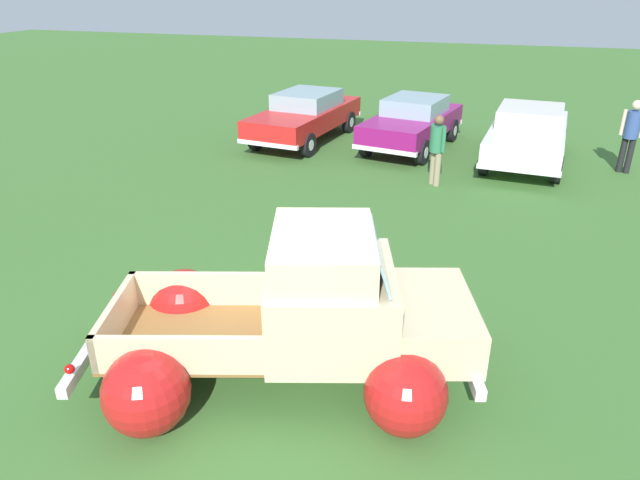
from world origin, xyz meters
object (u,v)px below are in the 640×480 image
show_car_0 (305,114)px  spectator_0 (437,146)px  vintage_pickup_truck (309,321)px  show_car_1 (413,121)px  show_car_2 (528,133)px  spectator_1 (631,132)px

show_car_0 → spectator_0: spectator_0 is taller
vintage_pickup_truck → spectator_0: vintage_pickup_truck is taller
show_car_0 → show_car_1: (3.18, 0.10, -0.00)m
show_car_2 → spectator_1: bearing=90.4°
show_car_0 → spectator_1: (8.64, -0.50, 0.26)m
show_car_1 → show_car_2: same height
vintage_pickup_truck → spectator_1: vintage_pickup_truck is taller
spectator_0 → show_car_1: bearing=-114.6°
show_car_1 → show_car_2: size_ratio=0.94×
spectator_1 → show_car_0: bearing=-76.4°
vintage_pickup_truck → spectator_1: size_ratio=2.75×
show_car_1 → show_car_2: (3.09, -0.43, 0.01)m
show_car_2 → spectator_0: 3.28m
vintage_pickup_truck → show_car_0: size_ratio=1.03×
show_car_0 → vintage_pickup_truck: bearing=26.3°
show_car_0 → show_car_2: 6.27m
spectator_0 → show_car_2: bearing=-172.5°
show_car_0 → spectator_0: bearing=62.7°
show_car_2 → spectator_1: 2.40m
show_car_2 → spectator_0: bearing=-33.9°
show_car_1 → spectator_0: (1.05, -2.99, 0.16)m
show_car_0 → show_car_2: same height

